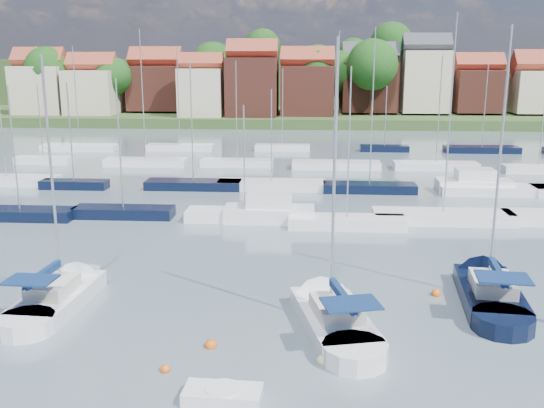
{
  "coord_description": "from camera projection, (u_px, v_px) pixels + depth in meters",
  "views": [
    {
      "loc": [
        -2.13,
        -25.7,
        12.48
      ],
      "look_at": [
        -4.71,
        14.0,
        2.86
      ],
      "focal_mm": 40.0,
      "sensor_mm": 36.0,
      "label": 1
    }
  ],
  "objects": [
    {
      "name": "ground",
      "position": [
        330.0,
        175.0,
        66.53
      ],
      "size": [
        260.0,
        260.0,
        0.0
      ],
      "primitive_type": "plane",
      "color": "#4E616A",
      "rests_on": "ground"
    },
    {
      "name": "buoy_e",
      "position": [
        436.0,
        295.0,
        32.68
      ],
      "size": [
        0.52,
        0.52,
        0.52
      ],
      "primitive_type": "sphere",
      "color": "#D85914",
      "rests_on": "ground"
    },
    {
      "name": "buoy_d",
      "position": [
        322.0,
        363.0,
        25.46
      ],
      "size": [
        0.49,
        0.49,
        0.49
      ],
      "primitive_type": "sphere",
      "color": "beige",
      "rests_on": "ground"
    },
    {
      "name": "tender",
      "position": [
        223.0,
        395.0,
        22.59
      ],
      "size": [
        2.99,
        1.5,
        0.63
      ],
      "rotation": [
        0.0,
        0.0,
        -0.05
      ],
      "color": "white",
      "rests_on": "ground"
    },
    {
      "name": "sailboat_left",
      "position": [
        67.0,
        292.0,
        32.25
      ],
      "size": [
        3.21,
        10.19,
        13.75
      ],
      "rotation": [
        0.0,
        0.0,
        1.52
      ],
      "color": "white",
      "rests_on": "ground"
    },
    {
      "name": "far_shore_town",
      "position": [
        329.0,
        89.0,
        155.19
      ],
      "size": [
        212.46,
        90.0,
        22.27
      ],
      "color": "#334723",
      "rests_on": "ground"
    },
    {
      "name": "marina_field",
      "position": [
        350.0,
        180.0,
        61.6
      ],
      "size": [
        79.62,
        41.41,
        15.93
      ],
      "color": "white",
      "rests_on": "ground"
    },
    {
      "name": "buoy_b",
      "position": [
        165.0,
        371.0,
        24.75
      ],
      "size": [
        0.43,
        0.43,
        0.43
      ],
      "primitive_type": "sphere",
      "color": "#D85914",
      "rests_on": "ground"
    },
    {
      "name": "buoy_c",
      "position": [
        211.0,
        347.0,
        26.84
      ],
      "size": [
        0.55,
        0.55,
        0.55
      ],
      "primitive_type": "sphere",
      "color": "#D85914",
      "rests_on": "ground"
    },
    {
      "name": "sailboat_centre",
      "position": [
        327.0,
        311.0,
        29.79
      ],
      "size": [
        5.23,
        11.05,
        14.56
      ],
      "rotation": [
        0.0,
        0.0,
        1.81
      ],
      "color": "white",
      "rests_on": "ground"
    },
    {
      "name": "sailboat_navy",
      "position": [
        485.0,
        287.0,
        32.93
      ],
      "size": [
        4.02,
        11.23,
        15.25
      ],
      "rotation": [
        0.0,
        0.0,
        1.47
      ],
      "color": "black",
      "rests_on": "ground"
    }
  ]
}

